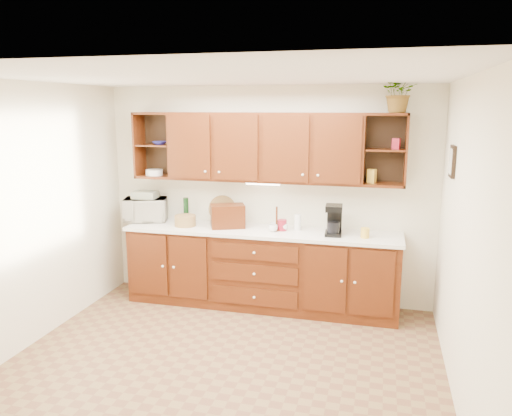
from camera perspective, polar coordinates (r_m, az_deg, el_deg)
The scene contains 26 objects.
floor at distance 4.89m, azimuth -3.69°, elevation -17.27°, with size 4.00×4.00×0.00m, color brown.
ceiling at distance 4.30m, azimuth -4.14°, elevation 14.77°, with size 4.00×4.00×0.00m, color white.
back_wall at distance 6.07m, azimuth 1.27°, elevation 1.50°, with size 4.00×4.00×0.00m, color #EEE7C8.
left_wall at distance 5.38m, azimuth -24.59°, elevation -0.85°, with size 3.50×3.50×0.00m, color #EEE7C8.
right_wall at distance 4.25m, azimuth 22.68°, elevation -3.73°, with size 3.50×3.50×0.00m, color #EEE7C8.
base_cabinets at distance 5.99m, azimuth 0.57°, elevation -7.02°, with size 3.20×0.60×0.90m, color #371506.
countertop at distance 5.85m, azimuth 0.56°, elevation -2.68°, with size 3.24×0.64×0.04m, color white.
upper_cabinets at distance 5.84m, azimuth 1.02°, elevation 6.97°, with size 3.20×0.33×0.80m.
undercabinet_light at distance 5.83m, azimuth 0.79°, elevation 2.79°, with size 0.40×0.05×0.03m, color white.
framed_picture at distance 5.04m, azimuth 21.53°, elevation 4.97°, with size 0.03×0.24×0.30m, color black.
wicker_basket at distance 6.08m, azimuth -8.09°, elevation -1.43°, with size 0.26×0.26×0.13m, color olive.
microwave at distance 6.43m, azimuth -12.48°, elevation -0.16°, with size 0.52×0.35×0.29m, color beige.
towel_stack at distance 6.40m, azimuth -12.55°, elevation 1.49°, with size 0.29×0.22×0.09m, color tan.
wine_bottle at distance 6.30m, azimuth -8.00°, elevation -0.18°, with size 0.06×0.06×0.30m, color black.
woven_tray at distance 6.23m, azimuth -3.85°, elevation -1.55°, with size 0.34×0.34×0.02m, color olive.
bread_box at distance 5.94m, azimuth -3.26°, elevation -0.93°, with size 0.39×0.25×0.28m, color #371506.
mug_tree at distance 5.81m, azimuth 2.37°, elevation -2.15°, with size 0.24×0.25×0.28m.
canister_red at distance 5.80m, azimuth 3.01°, elevation -1.97°, with size 0.10×0.10×0.13m, color maroon.
canister_white at distance 5.83m, azimuth 4.79°, elevation -1.64°, with size 0.08×0.08×0.18m, color white.
canister_yellow at distance 5.60m, azimuth 12.35°, elevation -2.80°, with size 0.10×0.10×0.11m, color gold.
coffee_maker at distance 5.65m, azimuth 8.89°, elevation -1.41°, with size 0.20×0.25×0.34m.
bowl_stack at distance 6.25m, azimuth -10.92°, elevation 7.32°, with size 0.17×0.17×0.04m, color #2A2A9A.
plate_stack at distance 6.32m, azimuth -11.54°, elevation 4.01°, with size 0.21×0.21×0.07m, color white.
pantry_box_yellow at distance 5.70m, azimuth 13.09°, elevation 3.57°, with size 0.09×0.07×0.15m, color gold.
pantry_box_red at distance 5.65m, azimuth 15.73°, elevation 7.08°, with size 0.08×0.07×0.12m, color maroon.
potted_plant at distance 5.62m, azimuth 16.09°, elevation 12.61°, with size 0.39×0.34×0.43m, color #999999.
Camera 1 is at (1.35, -4.07, 2.35)m, focal length 35.00 mm.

